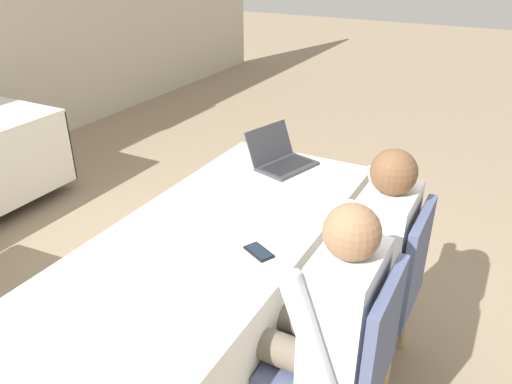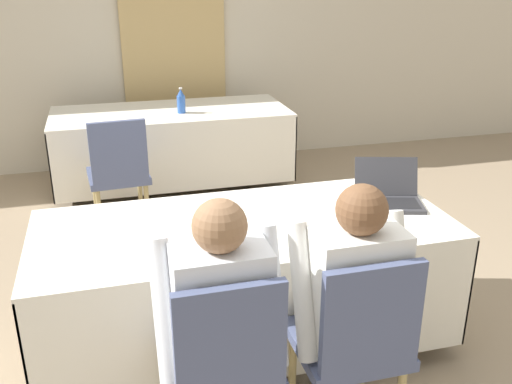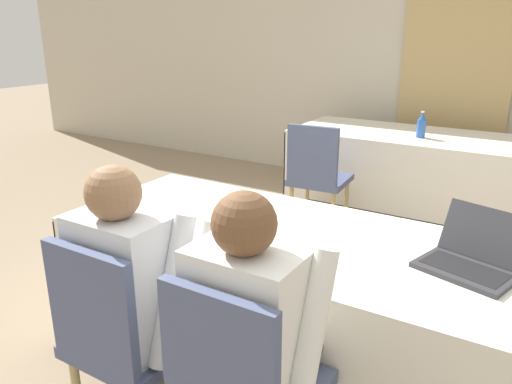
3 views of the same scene
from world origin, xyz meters
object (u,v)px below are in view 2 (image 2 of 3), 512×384
Objects in this scene: cell_phone at (243,248)px; person_checkered_shirt at (218,312)px; chair_near_right at (355,340)px; chair_far_spare at (119,170)px; person_white_shirt at (347,293)px; chair_near_left at (225,362)px; laptop at (389,196)px; water_bottle at (181,102)px.

person_checkered_shirt is (-0.20, -0.38, -0.07)m from cell_phone.
chair_near_right is at bearing -27.55° from cell_phone.
person_checkered_shirt reaches higher than cell_phone.
chair_far_spare is (-0.48, 1.90, -0.23)m from cell_phone.
chair_near_left is at bearing 10.77° from person_white_shirt.
person_checkered_shirt is at bearing -90.72° from cell_phone.
laptop is at bearing -127.91° from person_white_shirt.
cell_phone is 0.13× the size of person_white_shirt.
chair_near_left is (-0.20, -0.48, -0.23)m from cell_phone.
person_checkered_shirt is (0.00, 0.10, 0.16)m from chair_near_left.
chair_far_spare is at bearing -128.03° from water_bottle.
laptop is 1.87× the size of water_bottle.
cell_phone is 2.66m from water_bottle.
water_bottle is at bearing -132.34° from chair_far_spare.
water_bottle is at bearing 114.21° from cell_phone.
person_checkered_shirt is (-0.31, -3.04, -0.16)m from water_bottle.
laptop is 0.46× the size of chair_near_right.
person_white_shirt reaches higher than laptop.
chair_far_spare is 2.43m from person_white_shirt.
chair_near_left is at bearing 90.00° from person_checkered_shirt.
chair_near_right is 0.19m from person_white_shirt.
laptop is 0.46× the size of chair_near_left.
chair_near_left is at bearing 92.57° from chair_far_spare.
cell_phone is at bearing -143.98° from laptop.
person_white_shirt reaches higher than chair_far_spare.
laptop is 0.46× the size of chair_far_spare.
person_white_shirt is at bearing -111.46° from laptop.
person_checkered_shirt reaches higher than chair_far_spare.
chair_near_right is 0.78× the size of person_checkered_shirt.
cell_phone is 0.71× the size of water_bottle.
water_bottle is 3.06m from person_checkered_shirt.
person_checkered_shirt is at bearing 92.87° from chair_far_spare.
laptop is 0.36× the size of person_checkered_shirt.
water_bottle is 0.24× the size of chair_near_right.
cell_phone is at bearing -117.31° from person_checkered_shirt.
chair_far_spare is at bearing 147.33° from laptop.
person_white_shirt is at bearing 105.72° from chair_far_spare.
chair_near_right is (0.54, 0.00, 0.00)m from chair_near_left.
person_white_shirt reaches higher than chair_near_left.
water_bottle is 0.19× the size of person_white_shirt.
chair_far_spare is at bearing -82.81° from person_checkered_shirt.
person_white_shirt is at bearing -180.00° from person_checkered_shirt.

